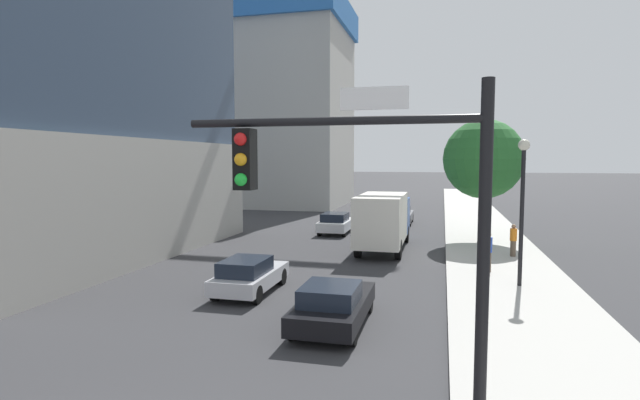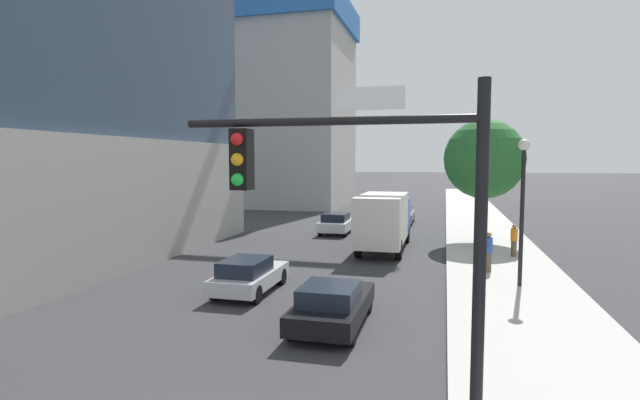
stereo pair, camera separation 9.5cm
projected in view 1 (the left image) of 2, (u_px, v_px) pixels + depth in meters
sidewalk at (497, 259)px, 24.53m from camera, size 4.98×120.00×0.15m
construction_building at (287, 94)px, 54.31m from camera, size 26.14×13.94×31.45m
traffic_light_pole at (375, 205)px, 7.94m from camera, size 5.04×0.48×6.13m
street_lamp at (523, 190)px, 18.82m from camera, size 0.44×0.44×5.68m
street_tree at (483, 159)px, 29.40m from camera, size 4.76×4.76×7.33m
car_black at (333, 304)px, 14.81m from camera, size 1.91×4.43×1.38m
car_gray at (401, 215)px, 38.66m from camera, size 1.74×4.29×1.38m
car_white at (336, 223)px, 33.50m from camera, size 1.91×4.07×1.44m
car_silver at (249, 275)px, 18.52m from camera, size 1.79×4.05×1.38m
box_truck at (384, 218)px, 27.22m from camera, size 2.37×7.84×3.18m
pedestrian_blue_shirt at (488, 251)px, 21.44m from camera, size 0.34×0.34×1.75m
pedestrian_orange_shirt at (513, 240)px, 24.82m from camera, size 0.34×0.34×1.64m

